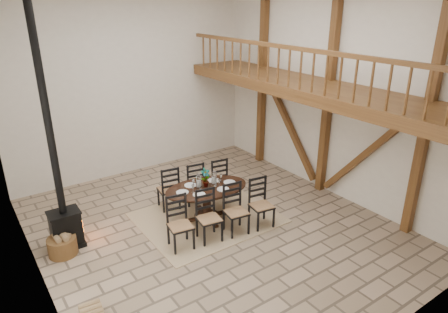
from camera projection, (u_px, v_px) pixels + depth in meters
ground at (214, 228)px, 8.85m from camera, size 8.00×8.00×0.00m
room_shell at (260, 86)px, 8.36m from camera, size 7.02×8.02×5.01m
rug at (207, 217)px, 9.23m from camera, size 3.00×2.50×0.02m
dining_table at (208, 204)px, 9.01m from camera, size 2.39×2.41×1.23m
wood_stove at (61, 196)px, 7.77m from camera, size 0.62×0.48×5.00m
log_basket at (62, 245)px, 7.86m from camera, size 0.56×0.56×0.46m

